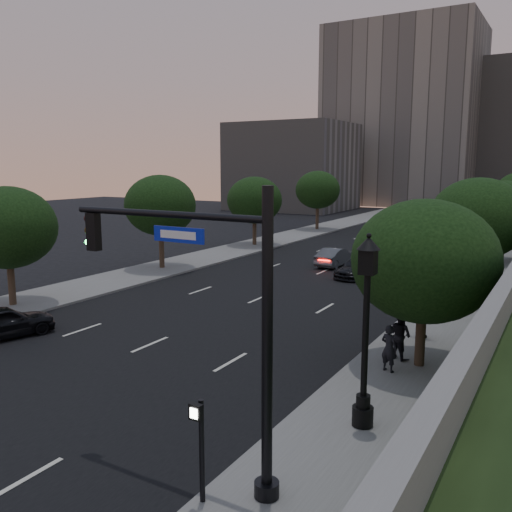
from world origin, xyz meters
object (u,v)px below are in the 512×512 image
Objects in this scene: sedan_near_right at (358,268)px; pedestrian_a at (389,348)px; sedan_near_left at (3,322)px; sedan_mid_left at (335,257)px; traffic_signal_mast at (224,336)px; street_lamp at (365,341)px; pedestrian_c at (423,318)px; sedan_far_right at (461,246)px; pedestrian_b at (400,335)px; sedan_far_left at (380,224)px.

pedestrian_a reaches higher than sedan_near_right.
sedan_near_left reaches higher than sedan_mid_left.
traffic_signal_mast reaches higher than street_lamp.
street_lamp is at bearing 115.23° from pedestrian_a.
sedan_near_left is 17.96m from pedestrian_c.
sedan_mid_left is 17.25m from pedestrian_c.
traffic_signal_mast is 1.68× the size of sedan_mid_left.
sedan_far_right is (13.06, 32.78, 0.02)m from sedan_near_left.
traffic_signal_mast is 37.22m from sedan_far_right.
pedestrian_b is (15.55, 5.82, 0.35)m from sedan_near_left.
street_lamp is at bearing 67.11° from traffic_signal_mast.
sedan_near_right is (8.79, 20.02, -0.09)m from sedan_near_left.
street_lamp is 1.29× the size of sedan_near_right.
street_lamp reaches higher than sedan_far_right.
sedan_near_right is at bearing 102.87° from traffic_signal_mast.
sedan_far_right is at bearing -94.99° from sedan_near_left.
sedan_near_left is 2.49× the size of pedestrian_a.
sedan_near_right is 2.50× the size of pedestrian_c.
street_lamp reaches higher than pedestrian_c.
sedan_mid_left is 2.26× the size of pedestrian_b.
sedan_far_right is at bearing 91.99° from traffic_signal_mast.
sedan_far_left is 2.83× the size of pedestrian_b.
pedestrian_b is 2.93m from pedestrian_c.
street_lamp is 4.69m from pedestrian_a.
sedan_mid_left is 2.46× the size of pedestrian_a.
sedan_near_left is 1.01× the size of sedan_mid_left.
pedestrian_a reaches higher than sedan_far_right.
street_lamp is 33.02m from sedan_far_right.
street_lamp is 6.09m from pedestrian_b.
traffic_signal_mast is 1.62× the size of sedan_far_right.
sedan_far_left is 27.37m from sedan_near_right.
sedan_mid_left is 0.97× the size of sedan_far_right.
sedan_far_left reaches higher than sedan_near_left.
pedestrian_c reaches higher than sedan_near_left.
sedan_far_right is at bearing -123.21° from sedan_mid_left.
traffic_signal_mast reaches higher than pedestrian_b.
sedan_near_right is (-7.36, 20.06, -2.00)m from street_lamp.
pedestrian_a is (15.57, 4.31, 0.28)m from sedan_near_left.
pedestrian_a is at bearing 120.09° from sedan_mid_left.
traffic_signal_mast reaches higher than sedan_near_right.
pedestrian_b is (-0.02, 1.50, 0.07)m from pedestrian_a.
sedan_near_right is 2.57× the size of pedestrian_a.
sedan_far_right is (-3.08, 32.82, -1.90)m from street_lamp.
sedan_near_left is at bearing -105.47° from sedan_near_right.
sedan_near_right is at bearing -49.08° from pedestrian_a.
street_lamp reaches higher than pedestrian_a.
traffic_signal_mast is 1.34× the size of sedan_far_left.
sedan_far_left is at bearing 103.82° from traffic_signal_mast.
sedan_mid_left is at bearing -50.76° from pedestrian_c.
street_lamp is 21.46m from sedan_near_right.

